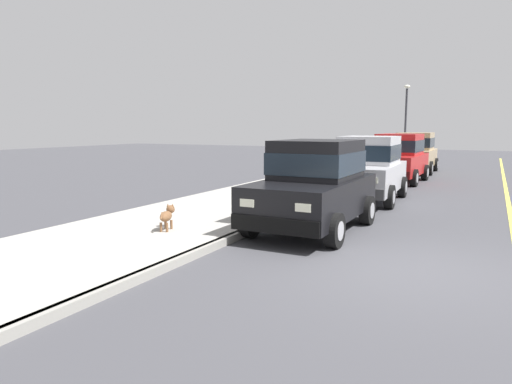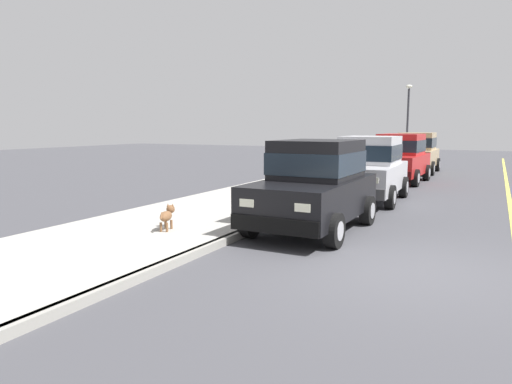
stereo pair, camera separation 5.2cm
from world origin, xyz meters
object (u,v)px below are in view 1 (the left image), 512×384
at_px(car_black_hatchback, 314,184).
at_px(street_lamp, 406,114).
at_px(car_silver_hatchback, 368,167).
at_px(car_red_hatchback, 398,157).
at_px(dog_brown, 167,215).
at_px(car_tan_hatchback, 414,152).

height_order(car_black_hatchback, street_lamp, street_lamp).
bearing_deg(car_silver_hatchback, car_black_hatchback, -90.37).
distance_m(car_black_hatchback, street_lamp, 19.51).
distance_m(car_silver_hatchback, street_lamp, 15.06).
relative_size(car_silver_hatchback, car_red_hatchback, 0.99).
height_order(car_red_hatchback, dog_brown, car_red_hatchback).
bearing_deg(street_lamp, car_silver_hatchback, -84.57).
relative_size(car_red_hatchback, dog_brown, 5.29).
relative_size(car_tan_hatchback, street_lamp, 0.86).
bearing_deg(street_lamp, dog_brown, -92.64).
distance_m(car_silver_hatchback, dog_brown, 6.86).
relative_size(car_silver_hatchback, car_tan_hatchback, 1.01).
bearing_deg(car_silver_hatchback, street_lamp, 95.43).
bearing_deg(car_black_hatchback, dog_brown, -141.15).
relative_size(car_black_hatchback, car_tan_hatchback, 1.00).
xyz_separation_m(car_tan_hatchback, street_lamp, (-1.33, 5.29, 1.93)).
height_order(car_red_hatchback, street_lamp, street_lamp).
bearing_deg(street_lamp, car_red_hatchback, -81.98).
height_order(car_silver_hatchback, dog_brown, car_silver_hatchback).
distance_m(car_black_hatchback, dog_brown, 3.09).
bearing_deg(car_red_hatchback, dog_brown, -101.48).
distance_m(car_black_hatchback, car_red_hatchback, 9.67).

